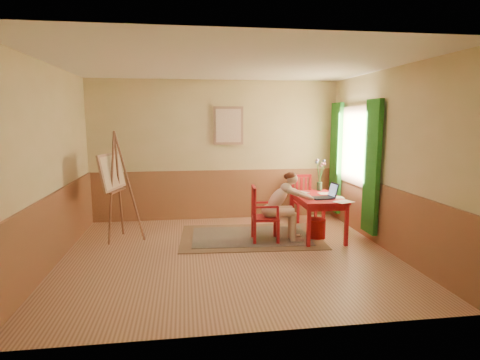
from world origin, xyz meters
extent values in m
cube|color=tan|center=(0.00, 0.00, -0.01)|extent=(5.00, 4.50, 0.02)
cube|color=white|center=(0.00, 0.00, 2.81)|extent=(5.00, 4.50, 0.02)
cube|color=#CAB97B|center=(0.00, 2.26, 1.40)|extent=(5.00, 0.02, 2.80)
cube|color=#CAB97B|center=(0.00, -2.26, 1.40)|extent=(5.00, 0.02, 2.80)
cube|color=#CAB97B|center=(-2.51, 0.00, 1.40)|extent=(0.02, 4.50, 2.80)
cube|color=#CAB97B|center=(2.51, 0.00, 1.40)|extent=(0.02, 4.50, 2.80)
cube|color=#A56844|center=(0.00, 2.23, 0.50)|extent=(5.00, 0.04, 1.00)
cube|color=#A56844|center=(-2.48, 0.00, 0.50)|extent=(0.04, 4.50, 1.00)
cube|color=#A56844|center=(2.48, 0.00, 0.50)|extent=(0.04, 4.50, 1.00)
cube|color=white|center=(2.47, 1.10, 1.55)|extent=(0.02, 1.00, 1.30)
cube|color=#9F765C|center=(2.45, 1.10, 1.55)|extent=(0.03, 1.12, 1.42)
cube|color=#277C22|center=(2.40, 0.32, 1.25)|extent=(0.08, 0.45, 2.20)
cube|color=#277C22|center=(2.40, 1.88, 1.25)|extent=(0.08, 0.45, 2.20)
cube|color=#9F765C|center=(0.25, 2.21, 1.90)|extent=(0.60, 0.04, 0.76)
cube|color=beige|center=(0.25, 2.19, 1.90)|extent=(0.50, 0.02, 0.66)
cube|color=#8C7251|center=(0.47, 0.82, 0.01)|extent=(2.49, 1.74, 0.01)
cube|color=black|center=(0.47, 0.82, 0.01)|extent=(2.07, 1.32, 0.01)
cube|color=red|center=(1.62, 0.69, 0.70)|extent=(0.74, 1.21, 0.04)
cube|color=red|center=(1.62, 0.69, 0.63)|extent=(0.64, 1.11, 0.10)
cube|color=red|center=(1.29, 0.14, 0.34)|extent=(0.06, 0.06, 0.68)
cube|color=red|center=(1.92, 0.13, 0.34)|extent=(0.06, 0.06, 0.68)
cube|color=red|center=(1.31, 1.24, 0.34)|extent=(0.06, 0.06, 0.68)
cube|color=red|center=(1.94, 1.23, 0.34)|extent=(0.06, 0.06, 0.68)
cube|color=red|center=(0.67, 0.55, 0.40)|extent=(0.46, 0.45, 0.04)
cube|color=red|center=(0.47, 0.39, 0.19)|extent=(0.05, 0.05, 0.38)
cube|color=red|center=(0.85, 0.35, 0.19)|extent=(0.05, 0.05, 0.38)
cube|color=red|center=(0.50, 0.75, 0.19)|extent=(0.05, 0.05, 0.38)
cube|color=red|center=(0.88, 0.72, 0.19)|extent=(0.05, 0.05, 0.38)
cube|color=red|center=(0.47, 0.39, 0.68)|extent=(0.05, 0.05, 0.51)
cube|color=red|center=(0.50, 0.75, 0.68)|extent=(0.05, 0.05, 0.51)
cube|color=red|center=(0.48, 0.57, 0.91)|extent=(0.08, 0.41, 0.06)
cube|color=red|center=(0.48, 0.48, 0.66)|extent=(0.03, 0.04, 0.42)
cube|color=red|center=(0.48, 0.57, 0.66)|extent=(0.03, 0.04, 0.42)
cube|color=red|center=(0.49, 0.66, 0.66)|extent=(0.03, 0.04, 0.42)
cube|color=red|center=(0.66, 0.37, 0.63)|extent=(0.38, 0.07, 0.03)
cube|color=red|center=(0.84, 0.36, 0.52)|extent=(0.04, 0.04, 0.21)
cube|color=red|center=(0.69, 0.73, 0.63)|extent=(0.38, 0.07, 0.03)
cube|color=red|center=(0.87, 0.72, 0.52)|extent=(0.04, 0.04, 0.21)
cube|color=red|center=(1.71, 1.75, 0.39)|extent=(0.41, 0.43, 0.04)
cube|color=red|center=(1.53, 1.93, 0.19)|extent=(0.05, 0.05, 0.37)
cube|color=red|center=(1.54, 1.56, 0.19)|extent=(0.05, 0.05, 0.37)
cube|color=red|center=(1.89, 1.94, 0.19)|extent=(0.05, 0.05, 0.37)
cube|color=red|center=(1.90, 1.56, 0.19)|extent=(0.05, 0.05, 0.37)
cube|color=red|center=(1.53, 1.93, 0.67)|extent=(0.05, 0.05, 0.51)
cube|color=red|center=(1.89, 1.94, 0.67)|extent=(0.05, 0.05, 0.51)
cube|color=red|center=(1.71, 1.93, 0.89)|extent=(0.41, 0.05, 0.06)
cube|color=red|center=(1.62, 1.93, 0.65)|extent=(0.04, 0.03, 0.41)
cube|color=red|center=(1.71, 1.93, 0.65)|extent=(0.04, 0.03, 0.41)
cube|color=red|center=(1.80, 1.94, 0.65)|extent=(0.04, 0.03, 0.41)
cube|color=red|center=(1.54, 1.74, 0.62)|extent=(0.04, 0.38, 0.03)
cube|color=red|center=(1.54, 1.56, 0.51)|extent=(0.04, 0.04, 0.20)
cube|color=red|center=(1.89, 1.75, 0.62)|extent=(0.04, 0.38, 0.03)
cube|color=red|center=(1.90, 1.57, 0.51)|extent=(0.04, 0.04, 0.20)
ellipsoid|color=beige|center=(0.74, 0.56, 0.52)|extent=(0.29, 0.35, 0.21)
cylinder|color=beige|center=(0.93, 0.46, 0.51)|extent=(0.42, 0.18, 0.15)
cylinder|color=beige|center=(0.94, 0.62, 0.51)|extent=(0.42, 0.18, 0.15)
cylinder|color=beige|center=(1.13, 0.44, 0.26)|extent=(0.12, 0.12, 0.47)
cylinder|color=beige|center=(1.14, 0.61, 0.26)|extent=(0.12, 0.12, 0.47)
cube|color=beige|center=(1.18, 0.44, 0.03)|extent=(0.20, 0.10, 0.07)
cube|color=beige|center=(1.20, 0.60, 0.03)|extent=(0.20, 0.10, 0.07)
ellipsoid|color=beige|center=(0.88, 0.55, 0.73)|extent=(0.47, 0.31, 0.49)
ellipsoid|color=beige|center=(1.02, 0.53, 0.90)|extent=(0.21, 0.29, 0.17)
sphere|color=beige|center=(1.12, 0.52, 1.05)|extent=(0.20, 0.20, 0.19)
ellipsoid|color=#502111|center=(1.10, 0.53, 1.11)|extent=(0.19, 0.20, 0.13)
sphere|color=#502111|center=(1.02, 0.53, 1.10)|extent=(0.11, 0.11, 0.10)
cylinder|color=beige|center=(1.09, 0.39, 0.85)|extent=(0.22, 0.12, 0.14)
cylinder|color=beige|center=(1.30, 0.39, 0.78)|extent=(0.28, 0.11, 0.16)
sphere|color=beige|center=(1.18, 0.37, 0.82)|extent=(0.09, 0.09, 0.08)
sphere|color=beige|center=(1.43, 0.41, 0.73)|extent=(0.07, 0.07, 0.07)
cylinder|color=beige|center=(1.12, 0.66, 0.85)|extent=(0.21, 0.09, 0.14)
cylinder|color=beige|center=(1.32, 0.62, 0.78)|extent=(0.28, 0.15, 0.16)
sphere|color=beige|center=(1.21, 0.66, 0.82)|extent=(0.09, 0.09, 0.08)
sphere|color=beige|center=(1.44, 0.59, 0.73)|extent=(0.07, 0.07, 0.07)
cube|color=#1E2338|center=(1.63, 0.48, 0.73)|extent=(0.39, 0.30, 0.02)
cube|color=#2D3342|center=(1.63, 0.48, 0.73)|extent=(0.33, 0.24, 0.00)
cube|color=#1E2338|center=(1.83, 0.51, 0.86)|extent=(0.11, 0.26, 0.24)
cube|color=#99BFF2|center=(1.82, 0.51, 0.85)|extent=(0.09, 0.21, 0.19)
cube|color=white|center=(1.87, 0.15, 0.72)|extent=(0.34, 0.30, 0.00)
cube|color=white|center=(1.85, 0.88, 0.72)|extent=(0.30, 0.22, 0.00)
cube|color=white|center=(1.41, 1.02, 0.72)|extent=(0.35, 0.32, 0.00)
cube|color=white|center=(1.86, 0.52, 0.72)|extent=(0.31, 0.23, 0.00)
cylinder|color=#3F724C|center=(1.83, 1.20, 0.80)|extent=(0.12, 0.12, 0.16)
cylinder|color=#3F7233|center=(1.82, 1.26, 1.06)|extent=(0.02, 0.14, 0.41)
sphere|color=#728CD8|center=(1.82, 1.33, 1.27)|extent=(0.08, 0.08, 0.06)
cylinder|color=#3F7233|center=(1.79, 1.17, 1.07)|extent=(0.09, 0.07, 0.44)
sphere|color=pink|center=(1.75, 1.14, 1.29)|extent=(0.06, 0.06, 0.04)
cylinder|color=#3F7233|center=(1.84, 1.21, 1.02)|extent=(0.04, 0.04, 0.32)
sphere|color=pink|center=(1.86, 1.22, 1.18)|extent=(0.07, 0.07, 0.05)
cylinder|color=#3F7233|center=(1.78, 1.16, 1.06)|extent=(0.11, 0.10, 0.40)
sphere|color=#728CD8|center=(1.73, 1.11, 1.26)|extent=(0.07, 0.07, 0.06)
cylinder|color=#3F7233|center=(1.88, 1.22, 1.03)|extent=(0.11, 0.05, 0.36)
sphere|color=pink|center=(1.93, 1.24, 1.21)|extent=(0.07, 0.07, 0.05)
cylinder|color=#3F7233|center=(1.86, 1.21, 1.04)|extent=(0.07, 0.03, 0.37)
sphere|color=pink|center=(1.88, 1.22, 1.22)|extent=(0.06, 0.06, 0.05)
cylinder|color=#3F7233|center=(1.88, 1.23, 1.06)|extent=(0.11, 0.07, 0.41)
sphere|color=#728CD8|center=(1.93, 1.26, 1.27)|extent=(0.06, 0.06, 0.05)
cylinder|color=#AA1416|center=(1.59, 0.61, 0.17)|extent=(0.41, 0.41, 0.33)
cylinder|color=#915D44|center=(-1.83, 0.87, 0.92)|extent=(0.17, 0.32, 1.84)
cylinder|color=#915D44|center=(-1.76, 1.16, 0.92)|extent=(0.06, 0.34, 1.84)
cylinder|color=#915D44|center=(-1.55, 0.96, 0.92)|extent=(0.48, 0.15, 1.84)
cylinder|color=#915D44|center=(-1.82, 1.02, 0.84)|extent=(0.16, 0.51, 0.03)
cube|color=#915D44|center=(-1.76, 1.01, 0.84)|extent=(0.19, 0.55, 0.03)
cube|color=#9F765C|center=(-1.84, 1.03, 1.17)|extent=(0.34, 0.82, 0.61)
cube|color=beige|center=(-1.82, 1.02, 1.17)|extent=(0.28, 0.74, 0.53)
camera|label=1|loc=(-0.64, -5.72, 2.03)|focal=29.54mm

